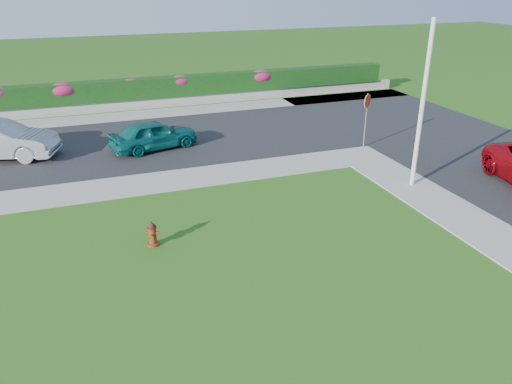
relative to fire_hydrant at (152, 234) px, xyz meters
name	(u,v)px	position (x,y,z in m)	size (l,w,h in m)	color
ground	(296,316)	(2.52, -4.35, -0.36)	(120.00, 120.00, 0.00)	black
street_far	(60,151)	(-2.48, 9.65, -0.34)	(26.00, 8.00, 0.04)	black
sidewalk_far	(30,199)	(-3.48, 4.65, -0.34)	(24.00, 2.00, 0.04)	gray
curb_corner	(360,156)	(9.52, 4.65, -0.34)	(2.00, 2.00, 0.04)	gray
sidewalk_beyond	(137,115)	(1.52, 14.65, -0.34)	(34.00, 2.00, 0.04)	gray
retaining_wall	(133,104)	(1.52, 16.15, -0.06)	(34.00, 0.40, 0.60)	gray
hedge	(132,89)	(1.52, 16.25, 0.79)	(32.00, 0.90, 1.10)	black
fire_hydrant	(152,234)	(0.00, 0.00, 0.00)	(0.39, 0.37, 0.76)	#55200D
sedan_teal	(154,135)	(1.46, 8.53, 0.33)	(1.52, 3.79, 1.29)	#0B5958
utility_pole	(422,107)	(9.65, 1.20, 2.57)	(0.16, 0.16, 5.86)	silver
stop_sign	(367,108)	(10.29, 5.62, 1.43)	(0.56, 0.39, 2.43)	slate
flower_clump_c	(63,90)	(-2.11, 16.15, 1.04)	(1.54, 0.99, 0.77)	#C32156
flower_clump_d	(131,83)	(1.51, 16.15, 1.13)	(1.05, 0.68, 0.53)	#C32156
flower_clump_e	(180,81)	(4.31, 16.15, 1.08)	(1.30, 0.84, 0.65)	#C32156
flower_clump_f	(261,76)	(9.30, 16.15, 1.04)	(1.54, 0.99, 0.77)	#C32156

